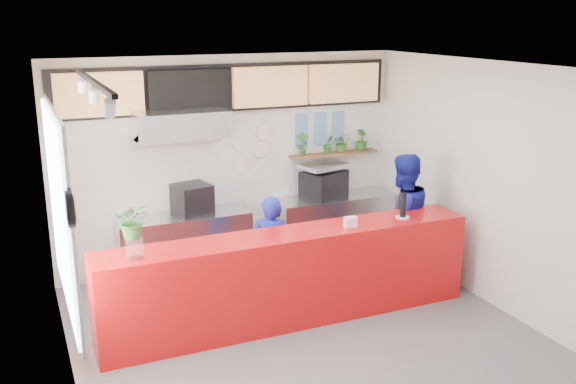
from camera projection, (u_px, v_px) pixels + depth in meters
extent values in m
plane|color=slate|center=(305.00, 335.00, 7.29)|extent=(5.00, 5.00, 0.00)
plane|color=silver|center=(307.00, 67.00, 6.49)|extent=(5.00, 5.00, 0.00)
plane|color=white|center=(231.00, 162.00, 9.10)|extent=(5.00, 0.00, 5.00)
plane|color=white|center=(61.00, 240.00, 5.93)|extent=(0.00, 5.00, 5.00)
plane|color=white|center=(490.00, 185.00, 7.86)|extent=(0.00, 5.00, 5.00)
cube|color=red|center=(290.00, 277.00, 7.50)|extent=(4.50, 0.60, 1.10)
cube|color=beige|center=(229.00, 84.00, 8.80)|extent=(5.00, 0.02, 0.80)
cube|color=#B2B5BA|center=(184.00, 246.00, 8.81)|extent=(1.80, 0.60, 0.90)
cube|color=black|center=(192.00, 199.00, 8.68)|extent=(0.54, 0.54, 0.41)
cube|color=#B2B5BA|center=(180.00, 124.00, 8.31)|extent=(1.20, 0.70, 0.35)
cube|color=#B2B5BA|center=(180.00, 139.00, 8.36)|extent=(1.20, 0.69, 0.31)
cube|color=#B2B5BA|center=(333.00, 225.00, 9.69)|extent=(1.80, 0.60, 0.90)
cube|color=black|center=(324.00, 184.00, 9.46)|extent=(0.75, 0.66, 0.40)
cube|color=#B5B8BD|center=(324.00, 166.00, 9.38)|extent=(0.76, 0.61, 0.06)
cube|color=brown|center=(334.00, 154.00, 9.63)|extent=(1.40, 0.18, 0.04)
cube|color=tan|center=(99.00, 95.00, 8.04)|extent=(1.10, 0.10, 0.55)
cube|color=black|center=(190.00, 90.00, 8.49)|extent=(1.10, 0.10, 0.55)
cube|color=tan|center=(271.00, 87.00, 8.93)|extent=(1.10, 0.10, 0.55)
cube|color=tan|center=(344.00, 83.00, 9.38)|extent=(1.10, 0.10, 0.55)
cube|color=black|center=(230.00, 88.00, 8.79)|extent=(4.80, 0.04, 0.65)
cube|color=silver|center=(60.00, 211.00, 6.15)|extent=(0.04, 2.20, 1.90)
cube|color=#B2B5BA|center=(62.00, 210.00, 6.16)|extent=(0.03, 2.30, 2.00)
cylinder|color=black|center=(70.00, 209.00, 5.00)|extent=(0.05, 0.30, 0.30)
cylinder|color=white|center=(74.00, 209.00, 5.01)|extent=(0.02, 0.26, 0.26)
cube|color=black|center=(93.00, 82.00, 5.70)|extent=(0.05, 2.40, 0.04)
cylinder|color=silver|center=(241.00, 144.00, 9.07)|extent=(0.24, 0.03, 0.24)
cylinder|color=silver|center=(261.00, 149.00, 9.21)|extent=(0.24, 0.03, 0.24)
cylinder|color=silver|center=(242.00, 165.00, 9.14)|extent=(0.24, 0.03, 0.24)
cylinder|color=silver|center=(264.00, 132.00, 9.16)|extent=(0.24, 0.03, 0.24)
cube|color=#598CBF|center=(302.00, 122.00, 9.37)|extent=(0.20, 0.02, 0.25)
cube|color=#598CBF|center=(320.00, 121.00, 9.49)|extent=(0.20, 0.02, 0.25)
cube|color=#598CBF|center=(338.00, 120.00, 9.61)|extent=(0.20, 0.02, 0.25)
cube|color=#598CBF|center=(302.00, 139.00, 9.44)|extent=(0.20, 0.02, 0.25)
cube|color=#598CBF|center=(320.00, 137.00, 9.56)|extent=(0.20, 0.02, 0.25)
cube|color=#598CBF|center=(338.00, 136.00, 9.67)|extent=(0.20, 0.02, 0.25)
imported|color=navy|center=(271.00, 252.00, 7.83)|extent=(0.62, 0.53, 1.42)
imported|color=navy|center=(402.00, 220.00, 8.51)|extent=(0.93, 0.75, 1.78)
imported|color=#2D6724|center=(302.00, 144.00, 9.38)|extent=(0.21, 0.17, 0.34)
imported|color=#2D6724|center=(328.00, 144.00, 9.55)|extent=(0.15, 0.12, 0.27)
imported|color=#2D6724|center=(342.00, 142.00, 9.64)|extent=(0.31, 0.28, 0.29)
imported|color=#2D6724|center=(361.00, 140.00, 9.76)|extent=(0.22, 0.20, 0.32)
cylinder|color=white|center=(135.00, 248.00, 6.55)|extent=(0.20, 0.20, 0.22)
imported|color=#2D6724|center=(133.00, 221.00, 6.47)|extent=(0.38, 0.35, 0.38)
cube|color=white|center=(350.00, 222.00, 7.54)|extent=(0.14, 0.09, 0.12)
cylinder|color=white|center=(403.00, 217.00, 7.90)|extent=(0.21, 0.21, 0.01)
cylinder|color=black|center=(403.00, 205.00, 7.86)|extent=(0.08, 0.08, 0.30)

